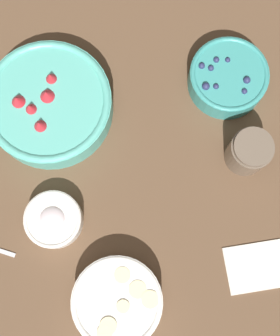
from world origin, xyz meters
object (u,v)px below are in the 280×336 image
at_px(bowl_blueberries, 228,78).
at_px(bowl_strawberries, 49,104).
at_px(jar_chocolate, 249,152).
at_px(bowl_bananas, 117,302).
at_px(bowl_cream, 53,220).

bearing_deg(bowl_blueberries, bowl_strawberries, -179.10).
bearing_deg(jar_chocolate, bowl_bananas, -140.20).
bearing_deg(bowl_strawberries, jar_chocolate, -22.29).
bearing_deg(bowl_blueberries, bowl_bananas, -124.93).
xyz_separation_m(bowl_strawberries, bowl_blueberries, (0.36, 0.01, -0.01)).
distance_m(bowl_strawberries, bowl_cream, 0.23).
relative_size(bowl_blueberries, bowl_bananas, 0.95).
relative_size(bowl_bananas, bowl_cream, 1.52).
xyz_separation_m(bowl_blueberries, bowl_cream, (-0.38, -0.23, -0.01)).
bearing_deg(jar_chocolate, bowl_cream, -169.26).
bearing_deg(bowl_strawberries, bowl_cream, -94.54).
relative_size(bowl_bananas, jar_chocolate, 1.92).
distance_m(bowl_blueberries, jar_chocolate, 0.16).
relative_size(bowl_strawberries, jar_chocolate, 2.89).
height_order(bowl_bananas, jar_chocolate, jar_chocolate).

